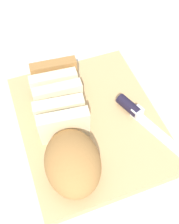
{
  "coord_description": "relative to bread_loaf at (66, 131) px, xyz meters",
  "views": [
    {
      "loc": [
        -0.32,
        0.11,
        0.54
      ],
      "look_at": [
        0.0,
        0.0,
        0.06
      ],
      "focal_mm": 43.84,
      "sensor_mm": 36.0,
      "label": 1
    }
  ],
  "objects": [
    {
      "name": "crumb_stray_left",
      "position": [
        -0.06,
        -0.03,
        -0.04
      ],
      "size": [
        0.0,
        0.0,
        0.0
      ],
      "primitive_type": "sphere",
      "color": "#A8753D",
      "rests_on": "cutting_board"
    },
    {
      "name": "crumb_near_knife",
      "position": [
        0.01,
        -0.02,
        -0.04
      ],
      "size": [
        0.01,
        0.01,
        0.01
      ],
      "primitive_type": "sphere",
      "color": "#A8753D",
      "rests_on": "cutting_board"
    },
    {
      "name": "crumb_near_loaf",
      "position": [
        -0.02,
        -0.02,
        -0.04
      ],
      "size": [
        0.0,
        0.0,
        0.0
      ],
      "primitive_type": "sphere",
      "color": "#A8753D",
      "rests_on": "cutting_board"
    },
    {
      "name": "bread_loaf",
      "position": [
        0.0,
        0.0,
        0.0
      ],
      "size": [
        0.31,
        0.13,
        0.08
      ],
      "rotation": [
        0.0,
        0.0,
        -0.09
      ],
      "color": "#A8753D",
      "rests_on": "cutting_board"
    },
    {
      "name": "bread_knife",
      "position": [
        0.01,
        -0.17,
        -0.03
      ],
      "size": [
        0.27,
        0.13,
        0.02
      ],
      "rotation": [
        0.0,
        0.0,
        3.53
      ],
      "color": "silver",
      "rests_on": "cutting_board"
    },
    {
      "name": "ground_plane",
      "position": [
        0.04,
        -0.06,
        -0.07
      ],
      "size": [
        3.0,
        3.0,
        0.0
      ],
      "primitive_type": "plane",
      "color": "beige"
    },
    {
      "name": "crumb_stray_right",
      "position": [
        -0.01,
        -0.01,
        -0.04
      ],
      "size": [
        0.01,
        0.01,
        0.01
      ],
      "primitive_type": "sphere",
      "color": "#A8753D",
      "rests_on": "cutting_board"
    },
    {
      "name": "cutting_board",
      "position": [
        0.04,
        -0.06,
        -0.05
      ],
      "size": [
        0.37,
        0.31,
        0.03
      ],
      "primitive_type": "cube",
      "rotation": [
        0.0,
        0.0,
        0.03
      ],
      "color": "tan",
      "rests_on": "ground_plane"
    }
  ]
}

